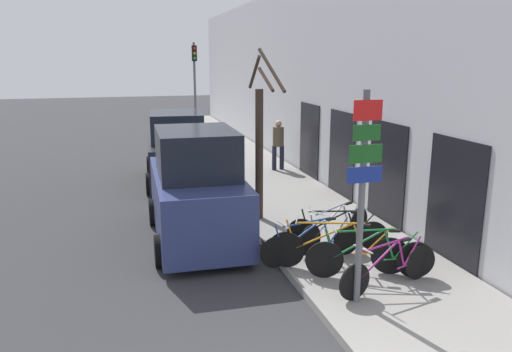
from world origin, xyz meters
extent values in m
plane|color=#333335|center=(0.00, 11.20, 0.00)|extent=(80.00, 80.00, 0.00)
cube|color=gray|center=(2.60, 14.00, 0.07)|extent=(3.20, 32.00, 0.15)
cube|color=#BCBCC1|center=(4.35, 14.00, 3.25)|extent=(0.20, 32.00, 6.50)
cube|color=black|center=(4.23, 3.86, 1.35)|extent=(0.03, 1.63, 2.40)
cube|color=black|center=(4.23, 6.38, 1.35)|extent=(0.03, 1.63, 2.40)
cube|color=black|center=(4.23, 8.91, 1.35)|extent=(0.03, 1.63, 2.40)
cube|color=black|center=(4.23, 11.43, 1.35)|extent=(0.03, 1.63, 2.40)
cylinder|color=#595B60|center=(1.69, 2.77, 1.86)|extent=(0.11, 0.11, 3.41)
cube|color=red|center=(1.69, 2.71, 3.26)|extent=(0.46, 0.02, 0.31)
cube|color=#19591E|center=(1.69, 2.71, 2.93)|extent=(0.45, 0.02, 0.24)
cube|color=#19591E|center=(1.69, 2.71, 2.60)|extent=(0.54, 0.02, 0.28)
cube|color=navy|center=(1.69, 2.71, 2.28)|extent=(0.58, 0.02, 0.25)
cylinder|color=black|center=(1.67, 2.82, 0.47)|extent=(0.62, 0.21, 0.63)
cylinder|color=black|center=(3.12, 3.24, 0.47)|extent=(0.62, 0.21, 0.63)
cylinder|color=#8C1E72|center=(2.21, 2.98, 0.76)|extent=(0.83, 0.27, 0.52)
cylinder|color=#8C1E72|center=(2.29, 3.00, 0.98)|extent=(0.96, 0.31, 0.08)
cylinder|color=#8C1E72|center=(2.69, 3.11, 0.73)|extent=(0.19, 0.09, 0.45)
cylinder|color=#8C1E72|center=(2.87, 3.17, 0.49)|extent=(0.52, 0.17, 0.08)
cylinder|color=#8C1E72|center=(2.94, 3.19, 0.71)|extent=(0.39, 0.14, 0.51)
cylinder|color=#8C1E72|center=(1.74, 2.84, 0.73)|extent=(0.18, 0.08, 0.55)
cube|color=black|center=(2.76, 3.13, 0.97)|extent=(0.21, 0.13, 0.04)
cylinder|color=#99999E|center=(1.81, 2.86, 1.00)|extent=(0.14, 0.43, 0.02)
cylinder|color=black|center=(1.53, 3.74, 0.49)|extent=(0.67, 0.22, 0.69)
cylinder|color=black|center=(3.10, 3.30, 0.49)|extent=(0.67, 0.22, 0.69)
cylinder|color=#197233|center=(2.12, 3.57, 0.81)|extent=(0.89, 0.28, 0.56)
cylinder|color=#197233|center=(2.20, 3.55, 1.05)|extent=(1.03, 0.32, 0.09)
cylinder|color=#197233|center=(2.63, 3.43, 0.78)|extent=(0.20, 0.09, 0.49)
cylinder|color=#197233|center=(2.82, 3.37, 0.52)|extent=(0.56, 0.18, 0.08)
cylinder|color=#197233|center=(2.90, 3.35, 0.76)|extent=(0.42, 0.14, 0.55)
cylinder|color=#197233|center=(1.61, 3.71, 0.78)|extent=(0.20, 0.08, 0.59)
cube|color=black|center=(2.71, 3.41, 1.04)|extent=(0.21, 0.13, 0.04)
cylinder|color=#99999E|center=(1.69, 3.69, 1.08)|extent=(0.14, 0.43, 0.02)
cylinder|color=black|center=(1.02, 4.37, 0.50)|extent=(0.65, 0.33, 0.70)
cylinder|color=black|center=(2.75, 3.57, 0.50)|extent=(0.65, 0.33, 0.70)
cylinder|color=orange|center=(1.67, 4.07, 0.82)|extent=(0.98, 0.48, 0.57)
cylinder|color=orange|center=(1.76, 4.03, 1.07)|extent=(1.14, 0.55, 0.09)
cylinder|color=orange|center=(2.23, 3.81, 0.80)|extent=(0.22, 0.13, 0.50)
cylinder|color=orange|center=(2.45, 3.71, 0.53)|extent=(0.62, 0.31, 0.08)
cylinder|color=orange|center=(2.53, 3.67, 0.77)|extent=(0.46, 0.23, 0.56)
cylinder|color=orange|center=(1.11, 4.33, 0.80)|extent=(0.21, 0.12, 0.60)
cube|color=black|center=(2.32, 3.77, 1.06)|extent=(0.22, 0.16, 0.04)
cylinder|color=#99999E|center=(1.19, 4.29, 1.09)|extent=(0.21, 0.41, 0.02)
cylinder|color=black|center=(0.82, 4.40, 0.46)|extent=(0.61, 0.13, 0.62)
cylinder|color=black|center=(2.39, 4.63, 0.46)|extent=(0.61, 0.13, 0.62)
cylinder|color=#1E4799|center=(1.41, 4.48, 0.74)|extent=(0.89, 0.17, 0.51)
cylinder|color=#1E4799|center=(1.49, 4.50, 0.96)|extent=(1.03, 0.19, 0.08)
cylinder|color=#1E4799|center=(1.92, 4.56, 0.72)|extent=(0.20, 0.06, 0.44)
cylinder|color=#1E4799|center=(2.12, 4.59, 0.48)|extent=(0.56, 0.11, 0.07)
cylinder|color=#1E4799|center=(2.20, 4.60, 0.70)|extent=(0.42, 0.09, 0.50)
cylinder|color=#1E4799|center=(0.90, 4.41, 0.72)|extent=(0.19, 0.06, 0.53)
cube|color=black|center=(2.00, 4.57, 0.95)|extent=(0.21, 0.11, 0.04)
cylinder|color=#99999E|center=(0.97, 4.42, 0.98)|extent=(0.09, 0.44, 0.02)
cylinder|color=black|center=(1.67, 5.29, 0.45)|extent=(0.57, 0.26, 0.61)
cylinder|color=black|center=(3.03, 4.73, 0.45)|extent=(0.57, 0.26, 0.61)
cylinder|color=black|center=(2.18, 5.08, 0.73)|extent=(0.78, 0.35, 0.50)
cylinder|color=black|center=(2.25, 5.05, 0.95)|extent=(0.90, 0.40, 0.08)
cylinder|color=black|center=(2.62, 4.90, 0.71)|extent=(0.18, 0.10, 0.44)
cylinder|color=black|center=(2.79, 4.83, 0.48)|extent=(0.49, 0.22, 0.07)
cylinder|color=black|center=(2.86, 4.80, 0.69)|extent=(0.37, 0.18, 0.49)
cylinder|color=black|center=(1.74, 5.26, 0.71)|extent=(0.18, 0.10, 0.52)
cube|color=black|center=(2.69, 4.87, 0.94)|extent=(0.22, 0.15, 0.04)
cylinder|color=#99999E|center=(1.81, 5.23, 0.97)|extent=(0.19, 0.42, 0.02)
cylinder|color=black|center=(1.66, 4.77, 0.47)|extent=(0.57, 0.34, 0.64)
cylinder|color=black|center=(3.14, 5.59, 0.47)|extent=(0.57, 0.34, 0.64)
cylinder|color=#B7B7BC|center=(2.22, 5.08, 0.76)|extent=(0.84, 0.49, 0.53)
cylinder|color=#B7B7BC|center=(2.29, 5.12, 0.99)|extent=(0.98, 0.56, 0.08)
cylinder|color=#B7B7BC|center=(2.70, 5.34, 0.74)|extent=(0.19, 0.13, 0.46)
cylinder|color=#B7B7BC|center=(2.88, 5.45, 0.49)|extent=(0.53, 0.31, 0.08)
cylinder|color=#B7B7BC|center=(2.95, 5.49, 0.72)|extent=(0.40, 0.24, 0.51)
cylinder|color=#B7B7BC|center=(1.74, 4.81, 0.74)|extent=(0.19, 0.13, 0.55)
cube|color=black|center=(2.77, 5.39, 0.98)|extent=(0.21, 0.17, 0.04)
cylinder|color=#99999E|center=(1.81, 4.85, 1.01)|extent=(0.23, 0.40, 0.02)
cube|color=navy|center=(-0.30, 6.68, 0.86)|extent=(1.91, 4.25, 1.37)
cube|color=black|center=(-0.30, 6.51, 2.04)|extent=(1.68, 2.23, 0.99)
cylinder|color=black|center=(-1.17, 8.00, 0.32)|extent=(0.24, 0.65, 0.65)
cylinder|color=black|center=(0.64, 7.96, 0.32)|extent=(0.24, 0.65, 0.65)
cylinder|color=black|center=(-1.24, 5.40, 0.32)|extent=(0.24, 0.65, 0.65)
cylinder|color=black|center=(0.57, 5.35, 0.32)|extent=(0.24, 0.65, 0.65)
cube|color=black|center=(-0.11, 12.10, 0.81)|extent=(2.06, 4.38, 1.26)
cube|color=black|center=(-0.12, 11.93, 1.89)|extent=(1.74, 2.32, 0.90)
cylinder|color=black|center=(-0.90, 13.48, 0.33)|extent=(0.27, 0.68, 0.67)
cylinder|color=black|center=(0.86, 13.36, 0.33)|extent=(0.27, 0.68, 0.67)
cylinder|color=black|center=(-1.08, 10.84, 0.33)|extent=(0.27, 0.68, 0.67)
cylinder|color=black|center=(0.68, 10.72, 0.33)|extent=(0.27, 0.68, 0.67)
cylinder|color=#1E2338|center=(3.64, 12.52, 0.57)|extent=(0.16, 0.16, 0.85)
cylinder|color=#1E2338|center=(3.34, 12.47, 0.57)|extent=(0.16, 0.16, 0.85)
cylinder|color=brown|center=(3.49, 12.49, 1.33)|extent=(0.39, 0.39, 0.67)
sphere|color=tan|center=(3.49, 12.49, 1.78)|extent=(0.23, 0.23, 0.23)
cylinder|color=#3D2D23|center=(1.35, 7.39, 1.73)|extent=(0.19, 0.19, 3.15)
cylinder|color=#3D2D23|center=(1.40, 7.02, 3.54)|extent=(0.19, 0.79, 0.54)
cylinder|color=#3D2D23|center=(1.33, 7.74, 3.68)|extent=(0.12, 0.77, 0.80)
cylinder|color=#3D2D23|center=(1.48, 6.84, 3.76)|extent=(0.34, 1.16, 0.96)
cylinder|color=#595B60|center=(1.36, 17.54, 2.40)|extent=(0.10, 0.10, 4.50)
cube|color=black|center=(1.36, 17.44, 4.20)|extent=(0.20, 0.16, 0.64)
sphere|color=red|center=(1.36, 17.35, 4.40)|extent=(0.11, 0.11, 0.11)
sphere|color=orange|center=(1.36, 17.35, 4.20)|extent=(0.11, 0.11, 0.11)
sphere|color=green|center=(1.36, 17.35, 4.00)|extent=(0.11, 0.11, 0.11)
camera|label=1|loc=(-1.87, -3.96, 4.01)|focal=35.00mm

